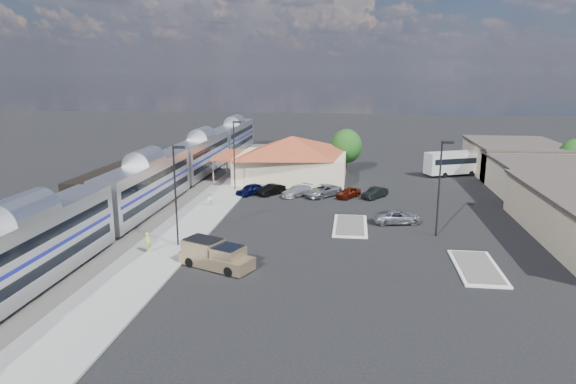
# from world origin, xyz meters

# --- Properties ---
(ground) EXTENTS (280.00, 280.00, 0.00)m
(ground) POSITION_xyz_m (0.00, 0.00, 0.00)
(ground) COLOR black
(ground) RESTS_ON ground
(railbed) EXTENTS (16.00, 100.00, 0.12)m
(railbed) POSITION_xyz_m (-21.00, 8.00, 0.06)
(railbed) COLOR #4C4944
(railbed) RESTS_ON ground
(platform) EXTENTS (5.50, 92.00, 0.18)m
(platform) POSITION_xyz_m (-12.00, 6.00, 0.09)
(platform) COLOR gray
(platform) RESTS_ON ground
(passenger_train) EXTENTS (3.00, 104.00, 5.55)m
(passenger_train) POSITION_xyz_m (-18.00, 4.35, 2.87)
(passenger_train) COLOR silver
(passenger_train) RESTS_ON ground
(freight_cars) EXTENTS (2.80, 46.00, 4.00)m
(freight_cars) POSITION_xyz_m (-24.00, 6.80, 1.93)
(freight_cars) COLOR black
(freight_cars) RESTS_ON ground
(station_depot) EXTENTS (18.35, 12.24, 6.20)m
(station_depot) POSITION_xyz_m (-4.56, 24.00, 3.13)
(station_depot) COLOR #C5B790
(station_depot) RESTS_ON ground
(buildings_east) EXTENTS (14.40, 51.40, 4.80)m
(buildings_east) POSITION_xyz_m (28.00, 14.28, 2.27)
(buildings_east) COLOR #C6B28C
(buildings_east) RESTS_ON ground
(traffic_island_south) EXTENTS (3.30, 7.50, 0.21)m
(traffic_island_south) POSITION_xyz_m (4.00, 2.00, 0.10)
(traffic_island_south) COLOR silver
(traffic_island_south) RESTS_ON ground
(traffic_island_north) EXTENTS (3.30, 7.50, 0.21)m
(traffic_island_north) POSITION_xyz_m (14.00, -8.00, 0.10)
(traffic_island_north) COLOR silver
(traffic_island_north) RESTS_ON ground
(lamp_plat_s) EXTENTS (1.08, 0.25, 9.00)m
(lamp_plat_s) POSITION_xyz_m (-10.90, -6.00, 5.34)
(lamp_plat_s) COLOR black
(lamp_plat_s) RESTS_ON ground
(lamp_plat_n) EXTENTS (1.08, 0.25, 9.00)m
(lamp_plat_n) POSITION_xyz_m (-10.90, 16.00, 5.34)
(lamp_plat_n) COLOR black
(lamp_plat_n) RESTS_ON ground
(lamp_lot) EXTENTS (1.08, 0.25, 9.00)m
(lamp_lot) POSITION_xyz_m (12.10, 0.00, 5.34)
(lamp_lot) COLOR black
(lamp_lot) RESTS_ON ground
(tree_east_c) EXTENTS (4.41, 4.41, 6.21)m
(tree_east_c) POSITION_xyz_m (34.00, 26.00, 3.76)
(tree_east_c) COLOR #382314
(tree_east_c) RESTS_ON ground
(tree_depot) EXTENTS (4.71, 4.71, 6.63)m
(tree_depot) POSITION_xyz_m (3.00, 30.00, 4.02)
(tree_depot) COLOR #382314
(tree_depot) RESTS_ON ground
(pickup_truck) EXTENTS (6.37, 4.37, 2.07)m
(pickup_truck) POSITION_xyz_m (-6.32, -10.33, 0.98)
(pickup_truck) COLOR #9E8861
(pickup_truck) RESTS_ON ground
(suv) EXTENTS (5.19, 3.08, 1.35)m
(suv) POSITION_xyz_m (8.73, 3.73, 0.68)
(suv) COLOR #AFB3B8
(suv) RESTS_ON ground
(coach_bus) EXTENTS (11.08, 6.60, 3.54)m
(coach_bus) POSITION_xyz_m (19.88, 29.96, 2.04)
(coach_bus) COLOR white
(coach_bus) RESTS_ON ground
(person_a) EXTENTS (0.47, 0.67, 1.74)m
(person_a) POSITION_xyz_m (-12.83, -8.11, 1.05)
(person_a) COLOR #BAD442
(person_a) RESTS_ON platform
(person_b) EXTENTS (0.75, 0.89, 1.60)m
(person_b) POSITION_xyz_m (-12.00, 7.51, 0.98)
(person_b) COLOR white
(person_b) RESTS_ON platform
(parked_car_a) EXTENTS (3.75, 4.28, 1.40)m
(parked_car_a) POSITION_xyz_m (-8.50, 13.93, 0.70)
(parked_car_a) COLOR #0B103B
(parked_car_a) RESTS_ON ground
(parked_car_b) EXTENTS (3.42, 4.10, 1.32)m
(parked_car_b) POSITION_xyz_m (-5.96, 14.23, 0.66)
(parked_car_b) COLOR black
(parked_car_b) RESTS_ON ground
(parked_car_c) EXTENTS (4.12, 4.76, 1.31)m
(parked_car_c) POSITION_xyz_m (-2.76, 13.93, 0.66)
(parked_car_c) COLOR silver
(parked_car_c) RESTS_ON ground
(parked_car_d) EXTENTS (5.16, 5.57, 1.45)m
(parked_car_d) POSITION_xyz_m (0.44, 14.23, 0.73)
(parked_car_d) COLOR #989CA0
(parked_car_d) RESTS_ON ground
(parked_car_e) EXTENTS (3.35, 3.94, 1.28)m
(parked_car_e) POSITION_xyz_m (3.64, 13.93, 0.64)
(parked_car_e) COLOR maroon
(parked_car_e) RESTS_ON ground
(parked_car_f) EXTENTS (3.42, 3.99, 1.30)m
(parked_car_f) POSITION_xyz_m (6.84, 14.23, 0.65)
(parked_car_f) COLOR black
(parked_car_f) RESTS_ON ground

